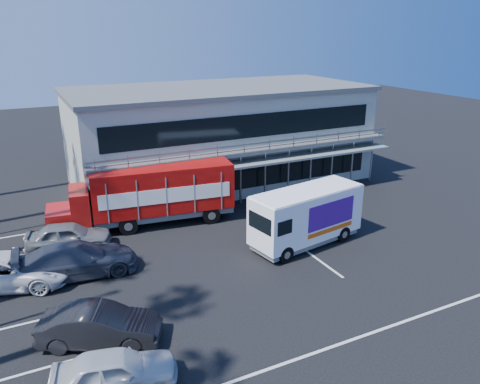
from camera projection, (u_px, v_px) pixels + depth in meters
name	position (u px, v px, depth m)	size (l,w,h in m)	color
ground	(287.00, 269.00, 23.60)	(120.00, 120.00, 0.00)	black
building	(220.00, 134.00, 36.26)	(22.40, 12.00, 7.30)	#9EA295
red_truck	(150.00, 193.00, 28.33)	(11.16, 3.87, 3.68)	#9D0F0C
white_van	(306.00, 216.00, 25.74)	(6.85, 3.33, 3.21)	white
parked_car_a	(115.00, 371.00, 15.58)	(1.66, 4.14, 1.41)	silver
parked_car_b	(100.00, 326.00, 17.85)	(1.60, 4.58, 1.51)	black
parked_car_c	(9.00, 270.00, 21.85)	(2.60, 5.63, 1.56)	white
parked_car_d	(77.00, 260.00, 22.74)	(2.32, 5.71, 1.66)	#343946
parked_car_e	(69.00, 236.00, 25.47)	(1.80, 4.47, 1.52)	slate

